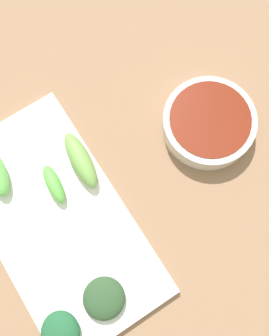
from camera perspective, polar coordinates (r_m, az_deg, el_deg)
name	(u,v)px	position (r m, az deg, el deg)	size (l,w,h in m)	color
tabletop	(121,197)	(0.58, -1.95, -4.22)	(2.10, 2.10, 0.02)	#8E694E
sauce_bowl	(209,123)	(0.59, 10.85, 6.55)	(0.14, 0.14, 0.04)	silver
serving_plate	(57,221)	(0.57, -11.27, -7.64)	(0.19, 0.35, 0.01)	white
broccoli_stalk_0	(54,184)	(0.57, -11.77, -2.36)	(0.02, 0.06, 0.02)	#5FB149
broccoli_leafy_1	(60,333)	(0.56, -10.85, -22.74)	(0.05, 0.06, 0.02)	#205835
broccoli_stalk_2	(81,160)	(0.56, -7.93, 1.17)	(0.03, 0.09, 0.03)	#72A24D
broccoli_leafy_4	(104,298)	(0.55, -4.51, -18.58)	(0.06, 0.06, 0.02)	#2C492A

